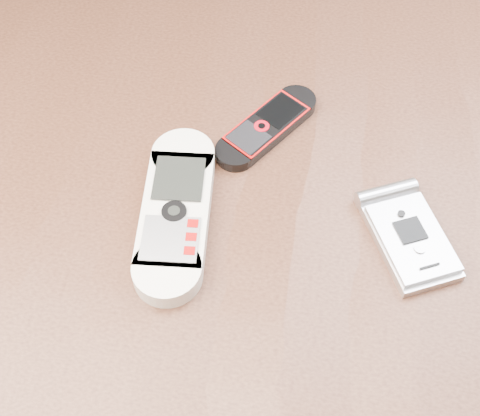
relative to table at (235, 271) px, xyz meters
name	(u,v)px	position (x,y,z in m)	size (l,w,h in m)	color
table	(235,271)	(0.00, 0.00, 0.00)	(1.20, 0.80, 0.75)	black
nokia_white	(176,211)	(-0.05, -0.01, 0.12)	(0.06, 0.18, 0.02)	white
nokia_black_red	(267,126)	(0.02, 0.10, 0.11)	(0.04, 0.13, 0.01)	black
motorola_razr	(410,237)	(0.15, -0.01, 0.11)	(0.06, 0.11, 0.02)	silver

